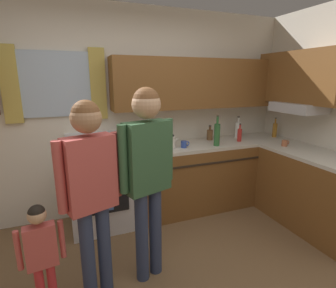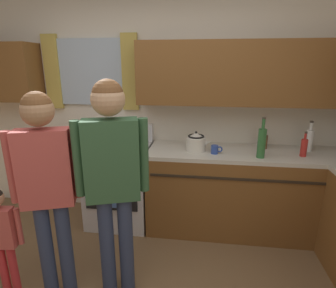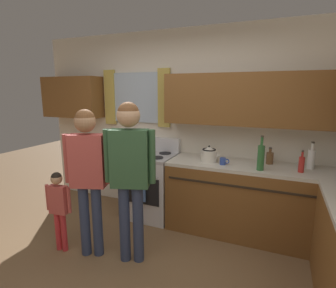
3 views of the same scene
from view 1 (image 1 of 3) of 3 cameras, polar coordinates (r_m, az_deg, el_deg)
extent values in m
cube|color=silver|center=(3.43, -10.28, 6.56)|extent=(4.60, 0.10, 2.60)
cube|color=silver|center=(3.27, -23.19, 11.86)|extent=(0.73, 0.03, 0.72)
cube|color=gold|center=(3.30, -31.25, 10.98)|extent=(0.18, 0.04, 0.82)
cube|color=gold|center=(3.28, -15.03, 12.50)|extent=(0.18, 0.04, 0.82)
cube|color=brown|center=(3.57, 7.84, 12.93)|extent=(2.44, 0.32, 0.63)
cube|color=brown|center=(3.77, 27.15, 12.81)|extent=(0.32, 1.20, 0.64)
cube|color=#B7B7BC|center=(3.71, 26.46, 7.13)|extent=(0.40, 0.60, 0.12)
cube|color=brown|center=(3.71, 9.26, -6.69)|extent=(2.30, 0.62, 0.86)
cube|color=beige|center=(3.58, 9.54, 0.07)|extent=(2.30, 0.62, 0.04)
cube|color=brown|center=(3.57, 29.22, -9.24)|extent=(0.62, 1.28, 0.86)
cube|color=beige|center=(3.43, 30.11, -2.29)|extent=(0.62, 1.28, 0.04)
cube|color=#2D2319|center=(3.37, 12.15, -3.79)|extent=(2.18, 0.01, 0.02)
cube|color=silver|center=(3.26, -14.63, -9.97)|extent=(0.67, 0.62, 0.86)
cube|color=black|center=(2.96, -13.94, -11.47)|extent=(0.55, 0.01, 0.36)
cylinder|color=#ADADB2|center=(2.85, -14.13, -7.68)|extent=(0.55, 0.02, 0.02)
cube|color=#ADADB2|center=(3.11, -15.14, -2.37)|extent=(0.67, 0.62, 0.04)
cube|color=silver|center=(3.34, -15.80, 0.84)|extent=(0.67, 0.08, 0.20)
cylinder|color=black|center=(2.96, -18.11, -2.91)|extent=(0.17, 0.17, 0.01)
cylinder|color=black|center=(3.00, -11.68, -2.31)|extent=(0.17, 0.17, 0.01)
cylinder|color=black|center=(3.23, -18.42, -1.57)|extent=(0.17, 0.17, 0.01)
cylinder|color=black|center=(3.26, -12.50, -1.04)|extent=(0.17, 0.17, 0.01)
cube|color=#4C72B7|center=(2.91, -13.89, -11.05)|extent=(0.20, 0.02, 0.34)
cylinder|color=white|center=(3.91, 14.98, 2.91)|extent=(0.08, 0.08, 0.22)
cylinder|color=white|center=(3.88, 15.12, 5.06)|extent=(0.03, 0.03, 0.08)
cylinder|color=#3F382D|center=(3.88, 15.17, 5.74)|extent=(0.03, 0.03, 0.02)
cylinder|color=#2D6633|center=(3.38, 10.63, 1.96)|extent=(0.08, 0.08, 0.28)
cylinder|color=#2D6633|center=(3.34, 10.78, 5.13)|extent=(0.03, 0.03, 0.10)
cylinder|color=#3F382D|center=(3.34, 10.82, 6.09)|extent=(0.03, 0.03, 0.02)
cylinder|color=brown|center=(3.70, 9.11, 1.98)|extent=(0.08, 0.08, 0.14)
cylinder|color=brown|center=(3.68, 9.16, 3.41)|extent=(0.03, 0.03, 0.05)
cylinder|color=#3F382D|center=(3.68, 9.18, 3.91)|extent=(0.04, 0.04, 0.02)
cylinder|color=#B27223|center=(4.14, 22.26, 2.79)|extent=(0.06, 0.06, 0.20)
cylinder|color=#B27223|center=(4.11, 22.43, 4.63)|extent=(0.02, 0.02, 0.07)
cylinder|color=#3F382D|center=(4.11, 22.49, 5.22)|extent=(0.03, 0.03, 0.02)
cylinder|color=red|center=(3.70, 15.33, 1.87)|extent=(0.06, 0.06, 0.17)
cylinder|color=red|center=(3.68, 15.45, 3.62)|extent=(0.02, 0.02, 0.06)
cylinder|color=#3F382D|center=(3.67, 15.49, 4.20)|extent=(0.03, 0.03, 0.02)
cylinder|color=#B76642|center=(3.63, 24.08, 0.17)|extent=(0.07, 0.07, 0.08)
torus|color=#B76642|center=(3.66, 24.59, 0.29)|extent=(0.06, 0.01, 0.06)
cylinder|color=#2D479E|center=(3.25, 3.46, -0.06)|extent=(0.07, 0.07, 0.08)
torus|color=#2D479E|center=(3.27, 4.22, 0.09)|extent=(0.06, 0.01, 0.06)
cylinder|color=silver|center=(3.24, -0.13, 0.41)|extent=(0.20, 0.20, 0.14)
cone|color=silver|center=(3.22, -0.13, 2.05)|extent=(0.18, 0.18, 0.05)
sphere|color=black|center=(3.21, -0.13, 2.58)|extent=(0.02, 0.02, 0.02)
cone|color=silver|center=(3.28, 1.99, 1.08)|extent=(0.09, 0.04, 0.07)
torus|color=black|center=(3.22, -0.13, 1.88)|extent=(0.17, 0.17, 0.02)
cylinder|color=#2D3856|center=(2.33, -13.68, -21.58)|extent=(0.11, 0.11, 0.79)
cylinder|color=#2D3856|center=(2.28, -17.05, -22.60)|extent=(0.11, 0.11, 0.79)
cube|color=#BF4C47|center=(1.99, -16.60, -6.22)|extent=(0.39, 0.26, 0.56)
cylinder|color=#BF4C47|center=(2.07, -11.20, -4.44)|extent=(0.07, 0.07, 0.51)
cylinder|color=#BF4C47|center=(1.92, -22.56, -6.84)|extent=(0.07, 0.07, 0.51)
sphere|color=#A87A56|center=(1.89, -17.46, 5.42)|extent=(0.22, 0.22, 0.22)
sphere|color=brown|center=(1.89, -17.52, 6.23)|extent=(0.20, 0.20, 0.20)
cylinder|color=#2D3856|center=(2.46, -2.73, -18.43)|extent=(0.11, 0.11, 0.82)
cylinder|color=#2D3856|center=(2.39, -5.72, -19.56)|extent=(0.11, 0.11, 0.82)
cube|color=#335938|center=(2.13, -4.54, -2.87)|extent=(0.41, 0.27, 0.58)
cylinder|color=#335938|center=(2.25, 0.15, -1.26)|extent=(0.07, 0.07, 0.54)
cylinder|color=#335938|center=(2.01, -9.82, -3.38)|extent=(0.07, 0.07, 0.54)
sphere|color=tan|center=(2.04, -4.77, 8.62)|extent=(0.23, 0.23, 0.23)
sphere|color=brown|center=(2.04, -4.79, 9.41)|extent=(0.21, 0.21, 0.21)
cube|color=#BF4C47|center=(2.14, -25.97, -19.43)|extent=(0.21, 0.11, 0.32)
cylinder|color=#BF4C47|center=(2.13, -22.13, -18.67)|extent=(0.04, 0.04, 0.29)
cylinder|color=#BF4C47|center=(2.14, -29.90, -19.53)|extent=(0.04, 0.04, 0.29)
sphere|color=tan|center=(2.02, -26.72, -13.68)|extent=(0.12, 0.12, 0.12)
sphere|color=black|center=(2.01, -26.77, -13.29)|extent=(0.11, 0.11, 0.11)
camera|label=2|loc=(1.23, 59.70, 8.70)|focal=29.29mm
camera|label=3|loc=(1.95, 77.45, 4.63)|focal=28.67mm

